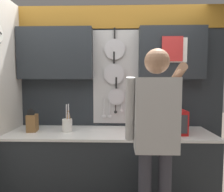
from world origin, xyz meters
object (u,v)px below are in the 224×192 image
microwave (164,121)px  person (156,129)px  knife_block (32,123)px  utensil_crock (67,125)px

microwave → person: 0.65m
microwave → person: (-0.21, -0.61, 0.05)m
microwave → knife_block: knife_block is taller
microwave → person: person is taller
person → utensil_crock: bearing=147.5°
microwave → knife_block: size_ratio=1.66×
knife_block → utensil_crock: size_ratio=0.84×
utensil_crock → person: size_ratio=0.19×
microwave → utensil_crock: size_ratio=1.40×
microwave → utensil_crock: bearing=179.9°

